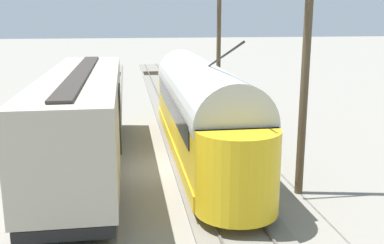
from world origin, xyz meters
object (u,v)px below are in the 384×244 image
object	(u,v)px
track_end_bumper	(99,107)
boxcar_adjacent	(84,116)
catenary_pole_mid_near	(303,80)
catenary_pole_foreground	(217,49)
switch_stand	(204,113)
vintage_streetcar	(200,108)

from	to	relation	value
track_end_bumper	boxcar_adjacent	bearing A→B (deg)	90.02
boxcar_adjacent	catenary_pole_mid_near	world-z (taller)	catenary_pole_mid_near
catenary_pole_foreground	switch_stand	world-z (taller)	catenary_pole_foreground
catenary_pole_foreground	switch_stand	distance (m)	5.24
boxcar_adjacent	catenary_pole_foreground	world-z (taller)	catenary_pole_foreground
vintage_streetcar	track_end_bumper	distance (m)	11.41
catenary_pole_foreground	switch_stand	xyz separation A→B (m)	(1.49, 3.71, -3.39)
catenary_pole_foreground	catenary_pole_mid_near	xyz separation A→B (m)	(0.00, 14.41, 0.00)
catenary_pole_foreground	switch_stand	bearing A→B (deg)	68.12
catenary_pole_foreground	catenary_pole_mid_near	distance (m)	14.41
vintage_streetcar	boxcar_adjacent	xyz separation A→B (m)	(4.95, 0.64, -0.09)
catenary_pole_mid_near	track_end_bumper	distance (m)	17.09
boxcar_adjacent	switch_stand	xyz separation A→B (m)	(-6.20, -6.64, -1.46)
catenary_pole_foreground	vintage_streetcar	bearing A→B (deg)	74.26
boxcar_adjacent	catenary_pole_foreground	bearing A→B (deg)	-126.60
catenary_pole_foreground	track_end_bumper	bearing A→B (deg)	-2.95
boxcar_adjacent	catenary_pole_mid_near	bearing A→B (deg)	152.13
boxcar_adjacent	vintage_streetcar	bearing A→B (deg)	-172.66
catenary_pole_foreground	track_end_bumper	distance (m)	8.53
switch_stand	vintage_streetcar	bearing A→B (deg)	78.25
boxcar_adjacent	track_end_bumper	world-z (taller)	boxcar_adjacent
vintage_streetcar	catenary_pole_foreground	xyz separation A→B (m)	(-2.74, -9.71, 1.83)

